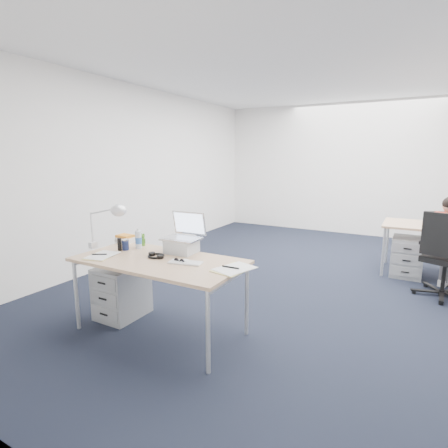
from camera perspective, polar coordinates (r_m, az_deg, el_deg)
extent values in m
plane|color=black|center=(4.86, 14.62, -9.55)|extent=(7.00, 7.00, 0.00)
cube|color=white|center=(8.01, 21.44, 8.27)|extent=(6.00, 0.02, 2.80)
cube|color=white|center=(1.44, -19.34, -0.65)|extent=(6.00, 0.02, 2.80)
cube|color=white|center=(6.02, -13.75, 8.05)|extent=(0.02, 7.00, 2.80)
cube|color=white|center=(4.70, 16.43, 24.41)|extent=(6.00, 7.00, 0.01)
cube|color=tan|center=(3.34, -10.59, -5.91)|extent=(1.60, 0.80, 0.03)
cylinder|color=#B7BABC|center=(3.75, -22.96, -10.63)|extent=(0.04, 0.04, 0.70)
cylinder|color=#B7BABC|center=(2.81, -2.63, -17.17)|extent=(0.04, 0.04, 0.70)
cylinder|color=#B7BABC|center=(4.18, -15.39, -7.90)|extent=(0.04, 0.04, 0.70)
cylinder|color=#B7BABC|center=(3.37, 3.74, -12.22)|extent=(0.04, 0.04, 0.70)
cube|color=tan|center=(5.69, 32.67, -0.49)|extent=(1.60, 0.80, 0.03)
cylinder|color=#B7BABC|center=(5.42, 24.56, -4.20)|extent=(0.04, 0.04, 0.70)
cylinder|color=#B7BABC|center=(6.10, 25.10, -2.63)|extent=(0.04, 0.04, 0.70)
cylinder|color=black|center=(5.02, 32.24, -7.20)|extent=(0.04, 0.04, 0.41)
cube|color=black|center=(4.97, 32.49, -4.86)|extent=(0.58, 0.58, 0.07)
cube|color=black|center=(4.69, 32.04, -1.57)|extent=(0.42, 0.20, 0.51)
cube|color=#A82918|center=(4.91, 32.76, -1.48)|extent=(0.41, 0.30, 0.50)
cube|color=#9CA0A1|center=(3.91, -16.30, -10.47)|extent=(0.40, 0.50, 0.55)
cube|color=#9CA0A1|center=(5.63, 27.69, -4.72)|extent=(0.40, 0.50, 0.55)
cube|color=white|center=(3.18, -6.31, -6.25)|extent=(0.32, 0.18, 0.02)
ellipsoid|color=white|center=(3.20, -6.46, -6.00)|extent=(0.08, 0.10, 0.03)
cylinder|color=#161F44|center=(3.72, -15.80, -3.26)|extent=(0.08, 0.08, 0.11)
cylinder|color=silver|center=(3.74, -13.80, -2.28)|extent=(0.07, 0.07, 0.22)
cube|color=silver|center=(4.06, -15.84, -2.30)|extent=(0.22, 0.18, 0.08)
cube|color=black|center=(3.71, -16.69, -3.21)|extent=(0.03, 0.02, 0.13)
cube|color=#F2E88C|center=(3.58, -19.46, -4.89)|extent=(0.28, 0.35, 0.01)
cube|color=#F2E88C|center=(2.99, 1.46, -7.35)|extent=(0.32, 0.39, 0.01)
cube|color=white|center=(5.82, 30.86, 0.11)|extent=(0.27, 0.33, 0.01)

